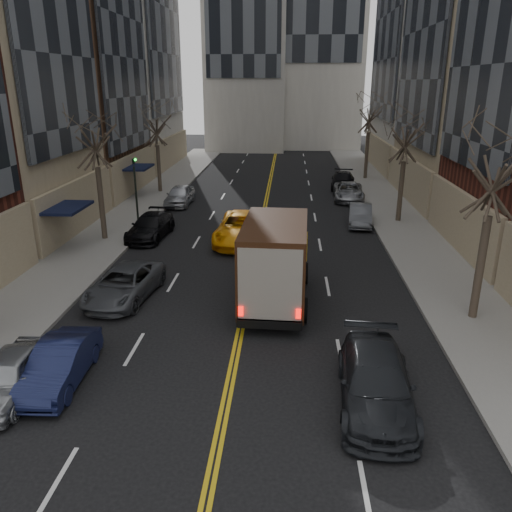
{
  "coord_description": "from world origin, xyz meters",
  "views": [
    {
      "loc": [
        1.63,
        -6.75,
        8.66
      ],
      "look_at": [
        0.45,
        11.6,
        2.2
      ],
      "focal_mm": 35.0,
      "sensor_mm": 36.0,
      "label": 1
    }
  ],
  "objects_px": {
    "observer_sedan": "(376,382)",
    "pedestrian": "(278,241)",
    "ups_truck": "(276,261)",
    "taxi": "(242,228)"
  },
  "relations": [
    {
      "from": "ups_truck",
      "to": "pedestrian",
      "type": "distance_m",
      "value": 5.44
    },
    {
      "from": "taxi",
      "to": "observer_sedan",
      "type": "bearing_deg",
      "value": -68.6
    },
    {
      "from": "observer_sedan",
      "to": "taxi",
      "type": "bearing_deg",
      "value": 112.95
    },
    {
      "from": "observer_sedan",
      "to": "pedestrian",
      "type": "relative_size",
      "value": 2.68
    },
    {
      "from": "observer_sedan",
      "to": "taxi",
      "type": "height_order",
      "value": "taxi"
    },
    {
      "from": "observer_sedan",
      "to": "pedestrian",
      "type": "distance_m",
      "value": 12.53
    },
    {
      "from": "observer_sedan",
      "to": "taxi",
      "type": "relative_size",
      "value": 0.86
    },
    {
      "from": "observer_sedan",
      "to": "taxi",
      "type": "distance_m",
      "value": 15.72
    },
    {
      "from": "ups_truck",
      "to": "taxi",
      "type": "bearing_deg",
      "value": 106.79
    },
    {
      "from": "ups_truck",
      "to": "taxi",
      "type": "distance_m",
      "value": 8.41
    }
  ]
}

